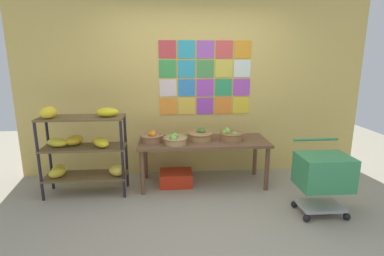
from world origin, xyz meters
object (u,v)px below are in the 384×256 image
object	(u,v)px
fruit_basket_back_right	(200,135)
produce_crate_under_table	(176,178)
fruit_basket_right	(152,137)
shopping_cart	(323,174)
fruit_basket_left	(231,135)
banana_shelf_unit	(82,147)
display_table	(203,145)
fruit_basket_back_left	(175,140)

from	to	relation	value
fruit_basket_back_right	produce_crate_under_table	size ratio (longest dim) A/B	0.77
fruit_basket_right	shopping_cart	xyz separation A→B (m)	(1.96, -0.93, -0.23)
fruit_basket_right	produce_crate_under_table	xyz separation A→B (m)	(0.32, 0.01, -0.61)
fruit_basket_left	shopping_cart	distance (m)	1.29
produce_crate_under_table	shopping_cart	world-z (taller)	shopping_cart
fruit_basket_back_right	shopping_cart	size ratio (longest dim) A/B	0.42
banana_shelf_unit	produce_crate_under_table	size ratio (longest dim) A/B	2.62
display_table	fruit_basket_left	world-z (taller)	fruit_basket_left
banana_shelf_unit	fruit_basket_back_left	distance (m)	1.20
display_table	fruit_basket_back_right	size ratio (longest dim) A/B	5.09
fruit_basket_back_right	fruit_basket_right	xyz separation A→B (m)	(-0.67, -0.03, -0.00)
fruit_basket_right	shopping_cart	distance (m)	2.18
banana_shelf_unit	fruit_basket_back_right	size ratio (longest dim) A/B	3.39
fruit_basket_back_left	fruit_basket_right	bearing A→B (deg)	153.45
banana_shelf_unit	shopping_cart	bearing A→B (deg)	-15.06
display_table	fruit_basket_right	xyz separation A→B (m)	(-0.71, -0.02, 0.14)
banana_shelf_unit	fruit_basket_back_left	size ratio (longest dim) A/B	3.81
fruit_basket_back_left	produce_crate_under_table	bearing A→B (deg)	87.10
display_table	fruit_basket_right	size ratio (longest dim) A/B	5.59
fruit_basket_right	shopping_cart	size ratio (longest dim) A/B	0.38
fruit_basket_left	shopping_cart	world-z (taller)	shopping_cart
fruit_basket_left	fruit_basket_back_right	distance (m)	0.42
shopping_cart	fruit_basket_left	bearing A→B (deg)	143.53
produce_crate_under_table	fruit_basket_right	bearing A→B (deg)	-178.39
fruit_basket_back_left	shopping_cart	size ratio (longest dim) A/B	0.37
fruit_basket_right	shopping_cart	bearing A→B (deg)	-25.39
fruit_basket_right	produce_crate_under_table	world-z (taller)	fruit_basket_right
produce_crate_under_table	shopping_cart	size ratio (longest dim) A/B	0.54
banana_shelf_unit	fruit_basket_left	distance (m)	1.98
fruit_basket_left	produce_crate_under_table	world-z (taller)	fruit_basket_left
display_table	fruit_basket_left	bearing A→B (deg)	-3.72
shopping_cart	banana_shelf_unit	bearing A→B (deg)	175.25
fruit_basket_left	display_table	bearing A→B (deg)	176.28
fruit_basket_left	fruit_basket_back_right	xyz separation A→B (m)	(-0.42, 0.04, 0.00)
display_table	produce_crate_under_table	xyz separation A→B (m)	(-0.39, -0.01, -0.48)
fruit_basket_left	banana_shelf_unit	bearing A→B (deg)	-175.40
display_table	fruit_basket_left	distance (m)	0.40
fruit_basket_left	fruit_basket_right	world-z (taller)	fruit_basket_left
fruit_basket_left	produce_crate_under_table	size ratio (longest dim) A/B	0.73
produce_crate_under_table	shopping_cart	bearing A→B (deg)	-29.83
fruit_basket_left	fruit_basket_back_right	world-z (taller)	fruit_basket_back_right
display_table	shopping_cart	size ratio (longest dim) A/B	2.13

